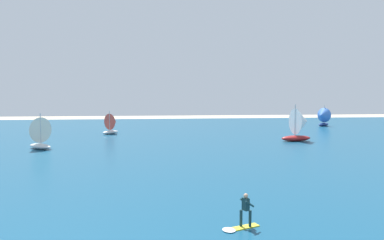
{
  "coord_description": "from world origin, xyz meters",
  "views": [
    {
      "loc": [
        -1.04,
        -0.73,
        6.5
      ],
      "look_at": [
        1.02,
        17.76,
        5.18
      ],
      "focal_mm": 33.52,
      "sensor_mm": 36.0,
      "label": 1
    }
  ],
  "objects_px": {
    "sailboat_leading": "(37,133)",
    "kitesurfer": "(242,216)",
    "sailboat_far_right": "(323,117)",
    "sailboat_mid_left": "(112,123)",
    "sailboat_center_horizon": "(300,124)"
  },
  "relations": [
    {
      "from": "kitesurfer",
      "to": "sailboat_far_right",
      "type": "distance_m",
      "value": 60.63
    },
    {
      "from": "sailboat_leading",
      "to": "kitesurfer",
      "type": "bearing_deg",
      "value": -56.99
    },
    {
      "from": "sailboat_leading",
      "to": "sailboat_far_right",
      "type": "bearing_deg",
      "value": 27.8
    },
    {
      "from": "kitesurfer",
      "to": "sailboat_mid_left",
      "type": "xyz_separation_m",
      "value": [
        -10.74,
        42.97,
        1.11
      ]
    },
    {
      "from": "sailboat_center_horizon",
      "to": "kitesurfer",
      "type": "bearing_deg",
      "value": -117.53
    },
    {
      "from": "sailboat_far_right",
      "to": "sailboat_mid_left",
      "type": "relative_size",
      "value": 1.12
    },
    {
      "from": "kitesurfer",
      "to": "sailboat_leading",
      "type": "xyz_separation_m",
      "value": [
        -17.78,
        27.37,
        1.33
      ]
    },
    {
      "from": "sailboat_mid_left",
      "to": "sailboat_leading",
      "type": "bearing_deg",
      "value": -114.3
    },
    {
      "from": "kitesurfer",
      "to": "sailboat_far_right",
      "type": "bearing_deg",
      "value": 60.23
    },
    {
      "from": "sailboat_center_horizon",
      "to": "sailboat_leading",
      "type": "bearing_deg",
      "value": -174.36
    },
    {
      "from": "kitesurfer",
      "to": "sailboat_leading",
      "type": "distance_m",
      "value": 32.67
    },
    {
      "from": "sailboat_far_right",
      "to": "sailboat_center_horizon",
      "type": "bearing_deg",
      "value": -122.75
    },
    {
      "from": "sailboat_leading",
      "to": "sailboat_center_horizon",
      "type": "xyz_separation_m",
      "value": [
        33.79,
        3.34,
        0.39
      ]
    },
    {
      "from": "sailboat_leading",
      "to": "sailboat_far_right",
      "type": "height_order",
      "value": "sailboat_leading"
    },
    {
      "from": "sailboat_far_right",
      "to": "sailboat_leading",
      "type": "bearing_deg",
      "value": -152.2
    }
  ]
}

